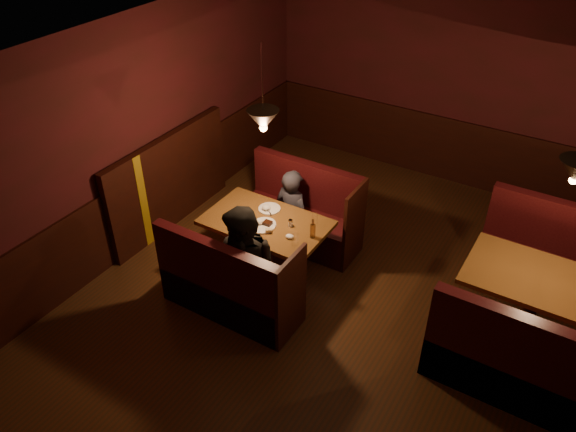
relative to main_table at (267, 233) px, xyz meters
The scene contains 9 objects.
room 1.06m from the main_table, ahead, with size 6.02×7.02×2.92m.
main_table is the anchor object (origin of this frame).
main_bench_far 0.85m from the main_table, 88.85° to the left, with size 1.58×0.56×1.08m.
main_bench_near 0.85m from the main_table, 88.85° to the right, with size 1.58×0.56×1.08m.
second_table 2.96m from the main_table, 10.92° to the left, with size 1.44×0.92×0.81m.
second_bench_far 3.28m from the main_table, 25.82° to the left, with size 1.60×0.60×1.14m.
second_bench_near 2.97m from the main_table, ahead, with size 1.60×0.60×1.14m.
diner_a 0.71m from the main_table, 96.06° to the left, with size 0.52×0.34×1.42m, color #2C2C36.
diner_b 0.74m from the main_table, 77.63° to the right, with size 0.82×0.64×1.70m, color black.
Camera 1 is at (1.74, -4.22, 4.55)m, focal length 35.00 mm.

